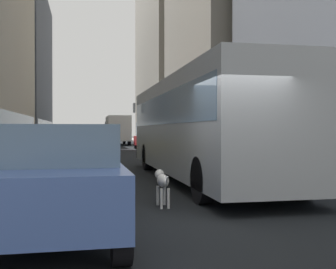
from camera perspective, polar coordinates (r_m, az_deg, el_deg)
The scene contains 12 objects.
ground_plane at distance 42.32m, azimuth -8.29°, elevation -1.53°, with size 120.00×120.00×0.00m, color black.
sidewalk_left at distance 42.38m, azimuth -16.01°, elevation -1.44°, with size 2.40×110.00×0.15m, color #ADA89E.
sidewalk_right at distance 43.01m, azimuth -0.69°, elevation -1.39°, with size 2.40×110.00×0.15m, color gray.
building_left_far at distance 57.04m, azimuth -21.25°, elevation 8.66°, with size 9.64×22.48×19.24m.
building_right_far at distance 63.17m, azimuth 2.14°, elevation 17.38°, with size 11.36×22.35×39.65m.
transit_bus at distance 13.02m, azimuth 4.44°, elevation 1.60°, with size 2.78×11.53×3.05m.
car_blue_hatchback at distance 6.33m, azimuth -15.35°, elevation -5.98°, with size 1.90×4.02×1.62m.
car_grey_wagon at distance 36.25m, azimuth -12.19°, elevation -0.58°, with size 1.88×4.15×1.62m.
car_red_coupe at distance 33.33m, azimuth -2.58°, elevation -0.66°, with size 1.95×4.74×1.62m.
car_yellow_taxi at distance 22.05m, azimuth -12.61°, elevation -1.31°, with size 1.82×4.45×1.62m.
box_truck at distance 45.09m, azimuth -6.97°, elevation 0.72°, with size 2.30×7.50×3.05m.
dalmatian_dog at distance 8.48m, azimuth -0.78°, elevation -6.40°, with size 0.22×0.96×0.72m.
Camera 1 is at (-2.38, -7.22, 1.54)m, focal length 44.45 mm.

